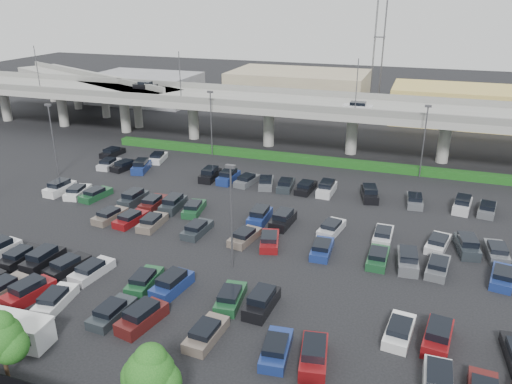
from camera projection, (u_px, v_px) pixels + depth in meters
ground at (259, 232)px, 54.56m from camera, size 280.00×280.00×0.00m
overpass at (321, 109)px, 80.14m from camera, size 150.00×13.00×15.80m
on_ramp at (90, 82)px, 105.45m from camera, size 50.93×30.13×8.80m
hedge at (311, 160)px, 76.32m from camera, size 66.00×1.60×1.10m
tree_row at (129, 368)px, 29.73m from camera, size 65.07×3.66×5.94m
shuttle_bus at (9, 328)px, 37.08m from camera, size 6.67×2.53×2.11m
parked_cars at (242, 240)px, 51.38m from camera, size 63.20×41.68×1.67m
light_poles at (230, 168)px, 55.23m from camera, size 66.90×48.38×10.30m
distant_buildings at (409, 99)px, 103.77m from camera, size 138.00×24.00×9.00m
comm_tower at (380, 34)px, 112.58m from camera, size 2.40×2.40×30.00m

